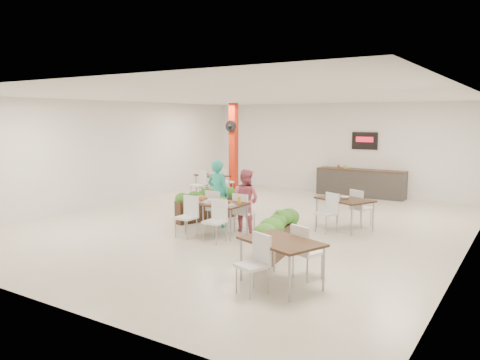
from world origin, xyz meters
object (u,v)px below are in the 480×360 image
planter_right (278,232)px  side_table_b (345,203)px  side_table_a (212,178)px  diner_man (218,193)px  side_table_c (281,247)px  planter_left (206,201)px  main_table (215,207)px  diner_woman (245,200)px  service_counter (360,182)px  red_column (233,148)px

planter_right → side_table_b: bearing=83.9°
side_table_a → diner_man: bearing=-35.6°
side_table_c → planter_left: bearing=160.2°
planter_left → side_table_a: bearing=123.4°
planter_right → side_table_b: (0.31, 2.86, 0.15)m
main_table → diner_woman: diner_woman is taller
diner_man → diner_woman: diner_man is taller
planter_left → diner_man: bearing=-32.7°
service_counter → diner_woman: 6.36m
diner_woman → side_table_b: size_ratio=0.90×
side_table_b → planter_right: bearing=-72.4°
main_table → side_table_a: (-3.14, 4.21, -0.01)m
planter_right → main_table: bearing=159.0°
service_counter → side_table_a: service_counter is taller
main_table → planter_right: 2.20m
main_table → planter_right: (2.04, -0.79, -0.15)m
side_table_a → main_table: bearing=-36.6°
planter_left → side_table_a: size_ratio=1.07×
diner_man → side_table_b: (2.74, 1.42, -0.20)m
main_table → planter_right: bearing=-21.0°
service_counter → side_table_b: (1.21, -4.89, 0.14)m
service_counter → planter_left: service_counter is taller
red_column → main_table: size_ratio=1.96×
side_table_a → side_table_c: size_ratio=1.00×
red_column → side_table_a: red_column is taller
diner_man → side_table_a: size_ratio=1.00×
main_table → side_table_a: 5.25m
diner_woman → planter_right: size_ratio=0.84×
red_column → service_counter: red_column is taller
main_table → planter_left: planter_left is taller
diner_man → planter_right: diner_man is taller
diner_woman → side_table_a: size_ratio=0.89×
planter_right → side_table_c: 1.63m
service_counter → main_table: bearing=-99.3°
side_table_a → planter_right: bearing=-27.3°
diner_man → side_table_c: bearing=139.5°
red_column → side_table_c: bearing=-51.9°
service_counter → diner_man: service_counter is taller
service_counter → planter_left: 6.27m
side_table_c → diner_woman: bearing=150.8°
side_table_c → service_counter: bearing=120.7°
main_table → diner_man: 0.79m
side_table_a → side_table_c: (5.99, -6.40, 0.01)m
side_table_b → diner_man: bearing=-128.8°
planter_right → side_table_c: (0.81, -1.40, 0.15)m
diner_man → planter_right: size_ratio=0.95×
diner_woman → side_table_c: 3.75m
red_column → diner_woman: size_ratio=2.16×
service_counter → diner_man: (-1.53, -6.31, 0.34)m
planter_left → planter_right: size_ratio=1.02×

